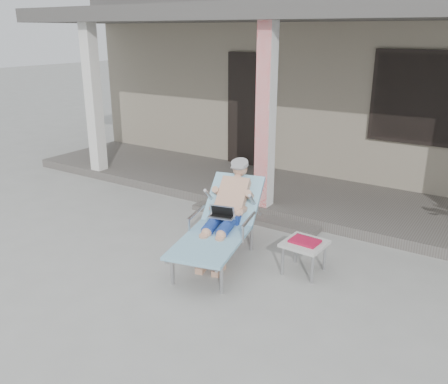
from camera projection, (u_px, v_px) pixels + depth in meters
The scene contains 7 objects.
ground at pixel (174, 271), 5.46m from camera, with size 60.00×60.00×0.00m, color #9E9E99.
house at pixel (363, 78), 10.07m from camera, with size 10.40×5.40×3.30m.
porch_deck at pixel (288, 194), 7.81m from camera, with size 10.00×2.00×0.15m, color #605B56.
porch_overhang at pixel (294, 19), 6.89m from camera, with size 10.00×2.30×2.85m.
porch_step at pixel (253, 218), 6.91m from camera, with size 2.00×0.30×0.07m, color #605B56.
lounger at pixel (223, 201), 5.62m from camera, with size 1.04×1.83×1.15m.
side_table at pixel (305, 245), 5.33m from camera, with size 0.47×0.47×0.40m.
Camera 1 is at (3.14, -3.76, 2.63)m, focal length 38.00 mm.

